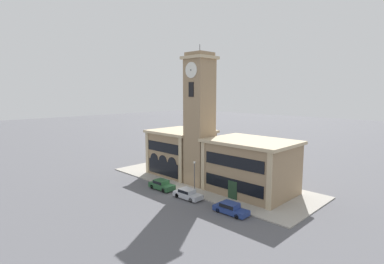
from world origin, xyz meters
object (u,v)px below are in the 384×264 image
object	(u,v)px
parked_car_far	(230,208)
parked_car_mid	(188,194)
street_lamp	(194,172)
parked_car_near	(162,185)

from	to	relation	value
parked_car_far	parked_car_mid	bearing A→B (deg)	178.18
parked_car_mid	parked_car_far	xyz separation A→B (m)	(7.54, -0.00, -0.01)
parked_car_far	street_lamp	distance (m)	8.54
parked_car_near	street_lamp	xyz separation A→B (m)	(5.32, 1.78, 2.65)
street_lamp	parked_car_mid	bearing A→B (deg)	-78.37
parked_car_near	parked_car_far	world-z (taller)	parked_car_near
parked_car_near	parked_car_mid	distance (m)	5.69
parked_car_mid	parked_car_far	bearing A→B (deg)	-1.82
parked_car_near	parked_car_mid	world-z (taller)	parked_car_near
parked_car_mid	parked_car_near	bearing A→B (deg)	178.18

